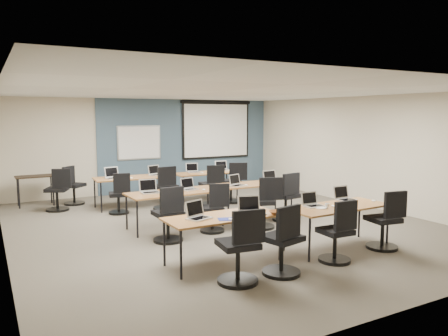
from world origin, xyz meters
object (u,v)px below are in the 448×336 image
task_chair_5 (214,212)px  task_chair_4 (169,219)px  task_chair_0 (240,253)px  task_chair_3 (386,225)px  task_chair_2 (338,237)px  spare_chair_b (58,193)px  laptop_4 (149,189)px  training_table_front_left (223,219)px  training_table_back_left (134,179)px  laptop_0 (197,214)px  whiteboard (139,143)px  laptop_7 (272,180)px  task_chair_1 (283,246)px  laptop_3 (344,197)px  training_table_mid_left (175,194)px  laptop_8 (113,176)px  laptop_10 (193,170)px  spare_chair_a (73,189)px  laptop_9 (155,173)px  training_table_front_right (337,208)px  utility_table (35,180)px  laptop_11 (223,168)px  training_table_mid_right (254,185)px  task_chair_11 (233,186)px  task_chair_10 (212,189)px  training_table_back_right (206,174)px  laptop_1 (252,209)px  projector_screen (216,126)px  task_chair_8 (119,197)px  task_chair_7 (287,201)px  laptop_6 (237,183)px  laptop_5 (189,187)px  laptop_2 (312,203)px

task_chair_5 → task_chair_4: bearing=-150.6°
task_chair_0 → task_chair_3: 2.91m
task_chair_2 → spare_chair_b: bearing=120.6°
laptop_4 → training_table_front_left: bearing=-76.8°
task_chair_2 → spare_chair_b: (-3.16, 5.87, 0.01)m
training_table_back_left → task_chair_5: 3.16m
laptop_0 → spare_chair_b: 5.17m
whiteboard → laptop_7: (1.71, -4.16, -0.65)m
task_chair_1 → laptop_3: (2.01, 0.89, 0.37)m
training_table_mid_left → laptop_8: laptop_8 is taller
laptop_10 → spare_chair_a: 3.07m
laptop_9 → training_table_front_right: bearing=-90.2°
utility_table → laptop_8: bearing=-39.4°
laptop_11 → spare_chair_b: 4.26m
task_chair_5 → spare_chair_b: (-2.32, 3.43, 0.02)m
whiteboard → training_table_mid_right: bearing=-72.4°
task_chair_0 → task_chair_11: size_ratio=0.99×
laptop_10 → task_chair_10: size_ratio=0.31×
task_chair_3 → training_table_front_left: bearing=174.3°
training_table_front_right → laptop_0: size_ratio=5.43×
training_table_front_right → task_chair_1: bearing=-161.6°
task_chair_3 → spare_chair_a: task_chair_3 is taller
training_table_front_right → training_table_mid_left: 3.17m
training_table_back_right → utility_table: utility_table is taller
training_table_front_right → laptop_7: (0.51, 2.61, 0.11)m
training_table_front_right → laptop_1: laptop_1 is taller
task_chair_5 → spare_chair_b: 4.14m
laptop_3 → laptop_7: laptop_7 is taller
task_chair_3 → laptop_4: size_ratio=2.92×
utility_table → projector_screen: bearing=3.9°
task_chair_2 → task_chair_8: bearing=114.6°
laptop_0 → task_chair_10: (2.21, 3.81, -0.37)m
laptop_4 → spare_chair_b: spare_chair_b is taller
task_chair_3 → laptop_11: 5.50m
spare_chair_a → spare_chair_b: spare_chair_b is taller
task_chair_5 → task_chair_7: bearing=20.6°
laptop_0 → laptop_7: laptop_7 is taller
training_table_front_left → laptop_7: laptop_7 is taller
training_table_mid_right → laptop_6: 0.53m
training_table_mid_left → task_chair_11: bearing=34.0°
training_table_back_right → laptop_5: 2.70m
laptop_7 → task_chair_7: 0.75m
laptop_5 → task_chair_5: (0.18, -0.76, -0.40)m
training_table_back_left → task_chair_2: size_ratio=1.92×
laptop_8 → laptop_10: 2.16m
training_table_back_left → laptop_3: laptop_3 is taller
task_chair_11 → training_table_mid_left: bearing=-121.7°
task_chair_4 → task_chair_5: 1.02m
training_table_front_right → laptop_2: (-0.39, 0.17, 0.10)m
laptop_4 → task_chair_0: bearing=-82.2°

